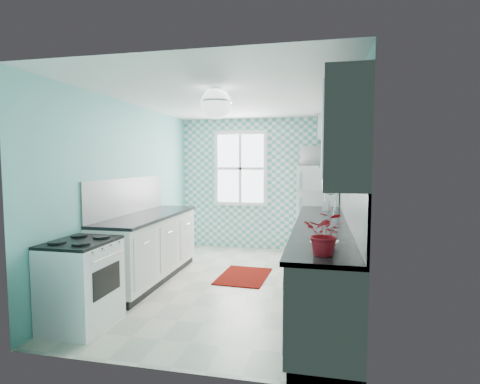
% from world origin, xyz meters
% --- Properties ---
extents(floor, '(3.00, 4.40, 0.02)m').
position_xyz_m(floor, '(0.00, 0.00, -0.01)').
color(floor, beige).
rests_on(floor, ground).
extents(ceiling, '(3.00, 4.40, 0.02)m').
position_xyz_m(ceiling, '(0.00, 0.00, 2.51)').
color(ceiling, white).
rests_on(ceiling, wall_back).
extents(wall_back, '(3.00, 0.02, 2.50)m').
position_xyz_m(wall_back, '(0.00, 2.21, 1.25)').
color(wall_back, '#73C8C0').
rests_on(wall_back, floor).
extents(wall_front, '(3.00, 0.02, 2.50)m').
position_xyz_m(wall_front, '(0.00, -2.21, 1.25)').
color(wall_front, '#73C8C0').
rests_on(wall_front, floor).
extents(wall_left, '(0.02, 4.40, 2.50)m').
position_xyz_m(wall_left, '(-1.51, 0.00, 1.25)').
color(wall_left, '#73C8C0').
rests_on(wall_left, floor).
extents(wall_right, '(0.02, 4.40, 2.50)m').
position_xyz_m(wall_right, '(1.51, 0.00, 1.25)').
color(wall_right, '#73C8C0').
rests_on(wall_right, floor).
extents(accent_wall, '(3.00, 0.01, 2.50)m').
position_xyz_m(accent_wall, '(0.00, 2.19, 1.25)').
color(accent_wall, '#52A9A1').
rests_on(accent_wall, wall_back).
extents(window, '(1.04, 0.05, 1.44)m').
position_xyz_m(window, '(-0.35, 2.16, 1.55)').
color(window, white).
rests_on(window, wall_back).
extents(backsplash_right, '(0.02, 3.60, 0.51)m').
position_xyz_m(backsplash_right, '(1.49, -0.40, 1.20)').
color(backsplash_right, white).
rests_on(backsplash_right, wall_right).
extents(backsplash_left, '(0.02, 2.15, 0.51)m').
position_xyz_m(backsplash_left, '(-1.49, -0.07, 1.20)').
color(backsplash_left, white).
rests_on(backsplash_left, wall_left).
extents(upper_cabinets_right, '(0.33, 3.20, 0.90)m').
position_xyz_m(upper_cabinets_right, '(1.33, -0.60, 1.90)').
color(upper_cabinets_right, white).
rests_on(upper_cabinets_right, wall_right).
extents(upper_cabinet_fridge, '(0.40, 0.74, 0.40)m').
position_xyz_m(upper_cabinet_fridge, '(1.30, 1.83, 2.25)').
color(upper_cabinet_fridge, white).
rests_on(upper_cabinet_fridge, wall_right).
extents(ceiling_light, '(0.34, 0.34, 0.35)m').
position_xyz_m(ceiling_light, '(0.00, -0.80, 2.32)').
color(ceiling_light, silver).
rests_on(ceiling_light, ceiling).
extents(base_cabinets_right, '(0.60, 3.60, 0.90)m').
position_xyz_m(base_cabinets_right, '(1.20, -0.40, 0.45)').
color(base_cabinets_right, white).
rests_on(base_cabinets_right, floor).
extents(countertop_right, '(0.63, 3.60, 0.04)m').
position_xyz_m(countertop_right, '(1.19, -0.40, 0.92)').
color(countertop_right, black).
rests_on(countertop_right, base_cabinets_right).
extents(base_cabinets_left, '(0.60, 2.15, 0.90)m').
position_xyz_m(base_cabinets_left, '(-1.20, -0.07, 0.45)').
color(base_cabinets_left, white).
rests_on(base_cabinets_left, floor).
extents(countertop_left, '(0.63, 2.15, 0.04)m').
position_xyz_m(countertop_left, '(-1.19, -0.07, 0.92)').
color(countertop_left, black).
rests_on(countertop_left, base_cabinets_left).
extents(fridge, '(0.70, 0.70, 1.61)m').
position_xyz_m(fridge, '(1.11, 1.83, 0.81)').
color(fridge, silver).
rests_on(fridge, floor).
extents(stove, '(0.58, 0.72, 0.86)m').
position_xyz_m(stove, '(-1.20, -1.60, 0.45)').
color(stove, white).
rests_on(stove, floor).
extents(sink, '(0.48, 0.40, 0.53)m').
position_xyz_m(sink, '(1.20, 0.72, 0.93)').
color(sink, silver).
rests_on(sink, countertop_right).
extents(rug, '(0.72, 0.99, 0.02)m').
position_xyz_m(rug, '(0.08, 0.36, 0.01)').
color(rug, maroon).
rests_on(rug, floor).
extents(dish_towel, '(0.04, 0.20, 0.31)m').
position_xyz_m(dish_towel, '(0.89, 0.66, 0.48)').
color(dish_towel, '#57A59B').
rests_on(dish_towel, base_cabinets_right).
extents(fruit_bowl, '(0.29, 0.29, 0.06)m').
position_xyz_m(fruit_bowl, '(1.20, -1.66, 0.97)').
color(fruit_bowl, silver).
rests_on(fruit_bowl, countertop_right).
extents(potted_plant, '(0.37, 0.33, 0.35)m').
position_xyz_m(potted_plant, '(1.20, -1.94, 1.12)').
color(potted_plant, '#A01505').
rests_on(potted_plant, countertop_right).
extents(soap_bottle, '(0.12, 0.12, 0.22)m').
position_xyz_m(soap_bottle, '(1.25, 0.90, 1.05)').
color(soap_bottle, '#89A7BE').
rests_on(soap_bottle, countertop_right).
extents(microwave, '(0.61, 0.42, 0.34)m').
position_xyz_m(microwave, '(1.11, 1.83, 1.78)').
color(microwave, silver).
rests_on(microwave, fridge).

